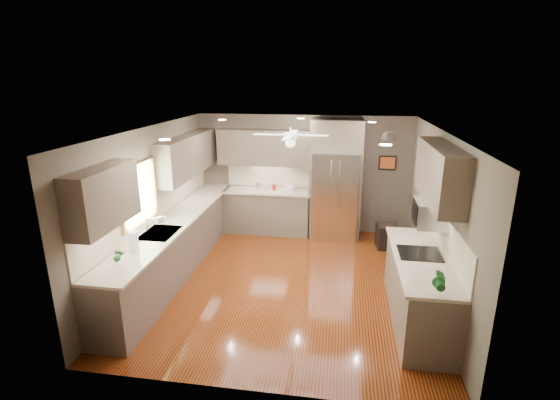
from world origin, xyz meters
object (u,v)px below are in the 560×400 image
(potted_plant_left, at_px, (117,256))
(microwave, at_px, (430,213))
(canister_b, at_px, (258,186))
(canister_c, at_px, (267,186))
(stool, at_px, (387,236))
(canister_d, at_px, (274,187))
(paper_towel, at_px, (134,242))
(potted_plant_right, at_px, (440,281))
(refrigerator, at_px, (335,182))
(bowl, at_px, (291,190))
(soap_bottle, at_px, (160,219))

(potted_plant_left, relative_size, microwave, 0.50)
(canister_b, height_order, canister_c, canister_c)
(canister_b, xyz_separation_m, potted_plant_left, (-1.02, -3.90, 0.07))
(canister_c, distance_m, stool, 2.67)
(canister_d, xyz_separation_m, paper_towel, (-1.38, -3.46, 0.08))
(potted_plant_right, bearing_deg, stool, 92.61)
(potted_plant_right, bearing_deg, microwave, 85.44)
(refrigerator, relative_size, microwave, 4.45)
(canister_c, xyz_separation_m, potted_plant_left, (-1.23, -3.87, 0.05))
(canister_c, xyz_separation_m, stool, (2.50, -0.53, -0.79))
(stool, height_order, paper_towel, paper_towel)
(canister_c, distance_m, paper_towel, 3.65)
(refrigerator, bearing_deg, bowl, 179.66)
(soap_bottle, distance_m, stool, 4.34)
(canister_c, xyz_separation_m, microwave, (2.76, -2.76, 0.45))
(potted_plant_left, xyz_separation_m, refrigerator, (2.66, 3.82, 0.11))
(soap_bottle, relative_size, paper_towel, 0.61)
(canister_d, xyz_separation_m, bowl, (0.37, -0.08, -0.03))
(canister_d, xyz_separation_m, potted_plant_left, (-1.37, -3.90, 0.08))
(soap_bottle, xyz_separation_m, potted_plant_right, (3.99, -1.60, 0.06))
(microwave, bearing_deg, canister_c, 134.96)
(potted_plant_left, distance_m, stool, 5.08)
(stool, bearing_deg, potted_plant_left, -138.10)
(bowl, distance_m, microwave, 3.56)
(soap_bottle, height_order, bowl, soap_bottle)
(potted_plant_right, relative_size, paper_towel, 0.96)
(bowl, bearing_deg, stool, -13.45)
(potted_plant_right, distance_m, refrigerator, 4.13)
(canister_b, xyz_separation_m, paper_towel, (-1.02, -3.46, 0.07))
(soap_bottle, bearing_deg, canister_d, 58.67)
(potted_plant_right, bearing_deg, canister_c, 123.63)
(soap_bottle, xyz_separation_m, bowl, (1.84, 2.35, -0.07))
(canister_c, bearing_deg, potted_plant_right, -56.37)
(potted_plant_right, relative_size, stool, 0.66)
(bowl, height_order, microwave, microwave)
(refrigerator, bearing_deg, stool, -23.79)
(canister_c, height_order, potted_plant_left, potted_plant_left)
(canister_b, height_order, stool, canister_b)
(canister_b, bearing_deg, canister_c, -8.99)
(canister_b, height_order, paper_towel, paper_towel)
(canister_b, distance_m, microwave, 4.10)
(canister_d, relative_size, stool, 0.25)
(potted_plant_right, xyz_separation_m, bowl, (-2.15, 3.95, -0.13))
(canister_d, xyz_separation_m, potted_plant_right, (2.52, -4.02, 0.10))
(canister_d, relative_size, potted_plant_right, 0.39)
(soap_bottle, distance_m, microwave, 4.13)
(bowl, bearing_deg, canister_c, 174.56)
(bowl, bearing_deg, microwave, -50.32)
(canister_d, height_order, potted_plant_left, potted_plant_left)
(canister_b, xyz_separation_m, canister_c, (0.21, -0.03, 0.02))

